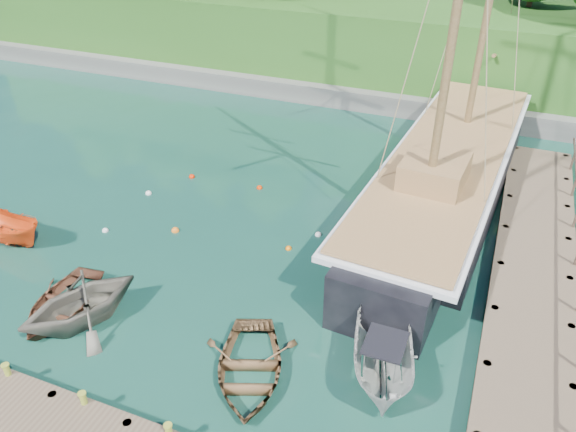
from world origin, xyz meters
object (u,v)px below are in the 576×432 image
at_px(rowboat_0, 63,310).
at_px(cabin_boat_white, 381,374).
at_px(rowboat_1, 84,322).
at_px(rowboat_2, 249,376).
at_px(schooner, 445,181).
at_px(motorboat_orange, 9,241).

distance_m(rowboat_0, cabin_boat_white, 12.15).
height_order(rowboat_1, rowboat_2, rowboat_1).
bearing_deg(schooner, motorboat_orange, -143.79).
relative_size(rowboat_2, schooner, 0.16).
bearing_deg(cabin_boat_white, motorboat_orange, 161.12).
bearing_deg(rowboat_2, rowboat_1, 158.50).
distance_m(rowboat_0, motorboat_orange, 6.05).
xyz_separation_m(rowboat_0, cabin_boat_white, (12.06, 1.45, 0.00)).
bearing_deg(rowboat_0, rowboat_1, -18.63).
height_order(rowboat_1, motorboat_orange, rowboat_1).
xyz_separation_m(motorboat_orange, schooner, (17.54, 10.90, 1.16)).
relative_size(motorboat_orange, cabin_boat_white, 0.78).
relative_size(rowboat_0, cabin_boat_white, 0.80).
relative_size(rowboat_2, motorboat_orange, 1.11).
distance_m(cabin_boat_white, schooner, 12.25).
bearing_deg(motorboat_orange, rowboat_0, -112.76).
height_order(rowboat_2, schooner, schooner).
xyz_separation_m(rowboat_0, schooner, (12.15, 13.64, 1.16)).
xyz_separation_m(cabin_boat_white, schooner, (0.09, 12.19, 1.16)).
relative_size(rowboat_0, schooner, 0.15).
distance_m(rowboat_1, schooner, 17.72).
bearing_deg(cabin_boat_white, rowboat_2, -171.35).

